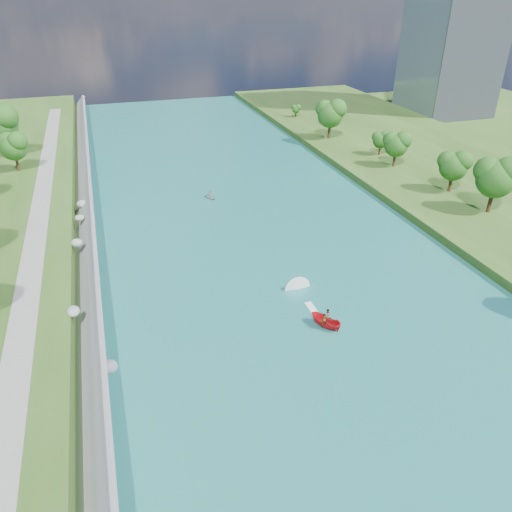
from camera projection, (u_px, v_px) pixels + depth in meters
name	position (u px, v px, depth m)	size (l,w,h in m)	color
ground	(331.00, 348.00, 56.36)	(260.00, 260.00, 0.00)	#2D5119
river_water	(273.00, 264.00, 73.03)	(55.00, 240.00, 0.10)	#1B6A67
riprap_bank	(87.00, 284.00, 64.83)	(4.80, 236.00, 4.37)	slate
riverside_path	(29.00, 279.00, 62.69)	(3.00, 200.00, 0.10)	gray
office_tower	(459.00, 7.00, 143.06)	(22.00, 22.00, 60.00)	gray
trees_east	(484.00, 188.00, 82.11)	(17.62, 142.63, 11.46)	#295516
motorboat	(320.00, 315.00, 60.70)	(3.60, 18.88, 2.20)	red
raft	(211.00, 196.00, 94.94)	(2.87, 3.35, 1.48)	#919499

